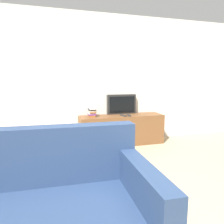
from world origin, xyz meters
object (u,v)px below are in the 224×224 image
(television, at_px, (122,104))
(book_stack, at_px, (92,112))
(tv_stand, at_px, (122,130))
(remote_on_stand, at_px, (129,115))
(remote_secondary, at_px, (123,116))

(television, xyz_separation_m, book_stack, (-0.66, -0.14, -0.12))
(tv_stand, bearing_deg, book_stack, 175.48)
(book_stack, relative_size, remote_on_stand, 1.36)
(television, bearing_deg, book_stack, -168.36)
(book_stack, distance_m, remote_on_stand, 0.73)
(television, height_order, book_stack, television)
(remote_secondary, bearing_deg, television, 77.47)
(book_stack, relative_size, remote_secondary, 1.26)
(tv_stand, height_order, book_stack, book_stack)
(tv_stand, xyz_separation_m, remote_secondary, (-0.01, -0.10, 0.31))
(book_stack, bearing_deg, remote_on_stand, -13.09)
(remote_secondary, bearing_deg, remote_on_stand, -6.79)
(book_stack, xyz_separation_m, remote_on_stand, (0.71, -0.16, -0.07))
(tv_stand, bearing_deg, remote_on_stand, -47.26)
(tv_stand, bearing_deg, remote_secondary, -92.93)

